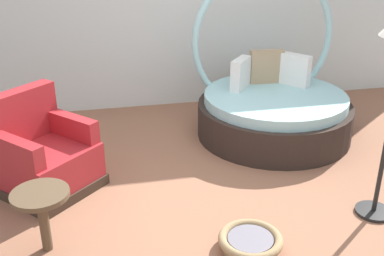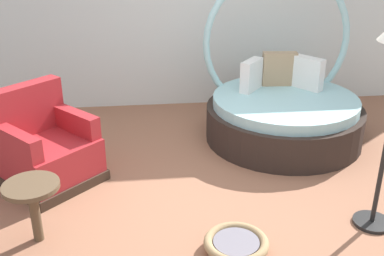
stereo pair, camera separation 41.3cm
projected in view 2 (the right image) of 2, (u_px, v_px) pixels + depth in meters
The scene contains 5 objects.
ground_plane at pixel (207, 200), 4.38m from camera, with size 8.00×8.00×0.02m, color #936047.
round_daybed at pixel (283, 107), 5.50m from camera, with size 1.81×1.81×1.94m.
red_armchair at pixel (46, 150), 4.57m from camera, with size 1.13×1.13×0.94m.
pet_basket at pixel (236, 245), 3.64m from camera, with size 0.51×0.51×0.13m.
side_table at pixel (32, 195), 3.65m from camera, with size 0.44×0.44×0.52m.
Camera 2 is at (-0.54, -3.69, 2.39)m, focal length 43.96 mm.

